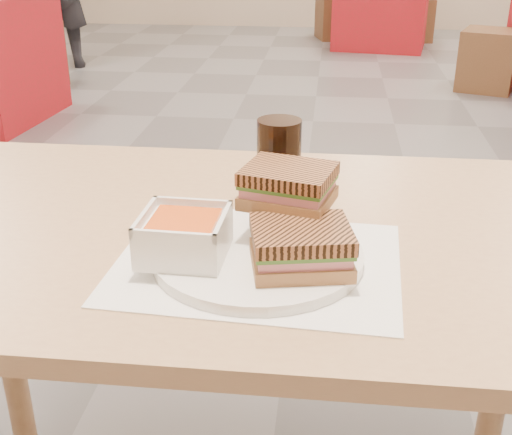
# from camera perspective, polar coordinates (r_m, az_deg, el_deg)

# --- Properties ---
(main_table) EXTENTS (1.20, 0.70, 0.75)m
(main_table) POSITION_cam_1_polar(r_m,az_deg,el_deg) (1.07, -3.20, -6.16)
(main_table) COLOR tan
(main_table) RESTS_ON ground
(tray_liner) EXTENTS (0.40, 0.32, 0.00)m
(tray_liner) POSITION_cam_1_polar(r_m,az_deg,el_deg) (0.91, 0.13, -3.88)
(tray_liner) COLOR white
(tray_liner) RESTS_ON main_table
(plate) EXTENTS (0.29, 0.29, 0.02)m
(plate) POSITION_cam_1_polar(r_m,az_deg,el_deg) (0.91, 0.15, -3.27)
(plate) COLOR white
(plate) RESTS_ON tray_liner
(soup_bowl) EXTENTS (0.12, 0.12, 0.06)m
(soup_bowl) POSITION_cam_1_polar(r_m,az_deg,el_deg) (0.88, -6.17, -1.68)
(soup_bowl) COLOR white
(soup_bowl) RESTS_ON plate
(panini_lower) EXTENTS (0.14, 0.13, 0.06)m
(panini_lower) POSITION_cam_1_polar(r_m,az_deg,el_deg) (0.85, 3.87, -2.52)
(panini_lower) COLOR #9F7145
(panini_lower) RESTS_ON plate
(panini_upper) EXTENTS (0.14, 0.12, 0.05)m
(panini_upper) POSITION_cam_1_polar(r_m,az_deg,el_deg) (0.91, 2.78, 2.74)
(panini_upper) COLOR #9F7145
(panini_upper) RESTS_ON panini_lower
(cola_glass) EXTENTS (0.07, 0.07, 0.15)m
(cola_glass) POSITION_cam_1_polar(r_m,az_deg,el_deg) (1.04, 1.96, 4.45)
(cola_glass) COLOR black
(cola_glass) RESTS_ON main_table
(bg_table_2) EXTENTS (0.95, 0.95, 0.73)m
(bg_table_2) POSITION_cam_1_polar(r_m,az_deg,el_deg) (6.75, 10.76, 17.27)
(bg_table_2) COLOR #B50E1A
(bg_table_2) RESTS_ON ground
(bg_chair_0r) EXTENTS (0.49, 0.49, 0.47)m
(bg_chair_0r) POSITION_cam_1_polar(r_m,az_deg,el_deg) (5.24, -19.07, 12.89)
(bg_chair_0r) COLOR brown
(bg_chair_0r) RESTS_ON ground
(bg_chair_1l) EXTENTS (0.49, 0.49, 0.43)m
(bg_chair_1l) POSITION_cam_1_polar(r_m,az_deg,el_deg) (5.22, 19.27, 12.59)
(bg_chair_1l) COLOR brown
(bg_chair_1l) RESTS_ON ground
(bg_chair_2l) EXTENTS (0.47, 0.47, 0.44)m
(bg_chair_2l) POSITION_cam_1_polar(r_m,az_deg,el_deg) (7.15, 6.99, 16.69)
(bg_chair_2l) COLOR brown
(bg_chair_2l) RESTS_ON ground
(bg_chair_2r) EXTENTS (0.42, 0.42, 0.41)m
(bg_chair_2r) POSITION_cam_1_polar(r_m,az_deg,el_deg) (7.15, 13.17, 16.16)
(bg_chair_2r) COLOR brown
(bg_chair_2r) RESTS_ON ground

